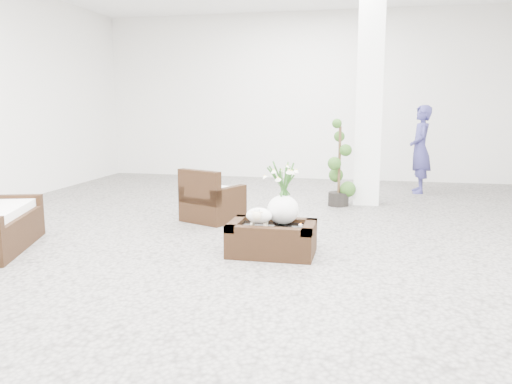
# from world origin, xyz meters

# --- Properties ---
(ground) EXTENTS (11.00, 11.00, 0.00)m
(ground) POSITION_xyz_m (0.00, 0.00, 0.00)
(ground) COLOR gray
(ground) RESTS_ON ground
(column) EXTENTS (0.40, 0.40, 3.50)m
(column) POSITION_xyz_m (1.20, 2.80, 1.75)
(column) COLOR white
(column) RESTS_ON ground
(coffee_table) EXTENTS (0.90, 0.60, 0.31)m
(coffee_table) POSITION_xyz_m (0.23, -0.38, 0.16)
(coffee_table) COLOR black
(coffee_table) RESTS_ON ground
(sheep_figurine) EXTENTS (0.28, 0.23, 0.21)m
(sheep_figurine) POSITION_xyz_m (0.11, -0.48, 0.42)
(sheep_figurine) COLOR white
(sheep_figurine) RESTS_ON coffee_table
(planter_narcissus) EXTENTS (0.44, 0.44, 0.80)m
(planter_narcissus) POSITION_xyz_m (0.33, -0.28, 0.71)
(planter_narcissus) COLOR white
(planter_narcissus) RESTS_ON coffee_table
(tealight) EXTENTS (0.04, 0.04, 0.03)m
(tealight) POSITION_xyz_m (0.53, -0.36, 0.33)
(tealight) COLOR white
(tealight) RESTS_ON coffee_table
(armchair) EXTENTS (0.88, 0.87, 0.72)m
(armchair) POSITION_xyz_m (-0.86, 1.08, 0.36)
(armchair) COLOR black
(armchair) RESTS_ON ground
(topiary) EXTENTS (0.36, 0.36, 1.34)m
(topiary) POSITION_xyz_m (0.78, 2.51, 0.67)
(topiary) COLOR #274917
(topiary) RESTS_ON ground
(shopper) EXTENTS (0.40, 0.59, 1.58)m
(shopper) POSITION_xyz_m (2.13, 4.06, 0.79)
(shopper) COLOR navy
(shopper) RESTS_ON ground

